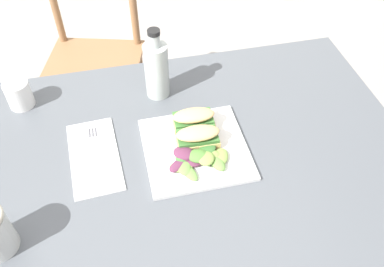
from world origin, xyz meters
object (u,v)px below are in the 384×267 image
sandwich_half_front (198,137)px  sandwich_half_back (194,119)px  chair_wooden_far (94,60)px  fork_on_napkin (94,150)px  dining_table (180,190)px  bottle_cold_brew (157,72)px  cup_extra_side (19,94)px  plate_lunch (196,149)px

sandwich_half_front → sandwich_half_back: size_ratio=1.00×
sandwich_half_front → sandwich_half_back: (0.00, 0.06, 0.00)m
chair_wooden_far → fork_on_napkin: chair_wooden_far is taller
sandwich_half_back → dining_table: bearing=-122.8°
bottle_cold_brew → cup_extra_side: 0.39m
bottle_cold_brew → cup_extra_side: bearing=174.5°
dining_table → bottle_cold_brew: 0.33m
plate_lunch → fork_on_napkin: size_ratio=1.39×
fork_on_napkin → bottle_cold_brew: size_ratio=0.87×
chair_wooden_far → cup_extra_side: bearing=-107.9°
sandwich_half_front → fork_on_napkin: bearing=170.1°
chair_wooden_far → bottle_cold_brew: size_ratio=4.10×
dining_table → fork_on_napkin: 0.26m
bottle_cold_brew → plate_lunch: bearing=-76.9°
sandwich_half_front → sandwich_half_back: 0.06m
sandwich_half_front → dining_table: bearing=-152.9°
plate_lunch → sandwich_half_front: size_ratio=2.33×
chair_wooden_far → plate_lunch: 0.93m
plate_lunch → bottle_cold_brew: size_ratio=1.22×
chair_wooden_far → bottle_cold_brew: 0.74m
dining_table → sandwich_half_back: 0.20m
fork_on_napkin → chair_wooden_far: bearing=90.1°
sandwich_half_front → bottle_cold_brew: bearing=105.4°
cup_extra_side → bottle_cold_brew: bearing=-5.5°
plate_lunch → sandwich_half_back: (0.01, 0.07, 0.03)m
dining_table → cup_extra_side: 0.52m
plate_lunch → sandwich_half_back: sandwich_half_back is taller
sandwich_half_front → cup_extra_side: size_ratio=1.41×
dining_table → bottle_cold_brew: (-0.01, 0.26, 0.21)m
fork_on_napkin → bottle_cold_brew: (0.20, 0.18, 0.07)m
sandwich_half_back → fork_on_napkin: size_ratio=0.60×
dining_table → plate_lunch: 0.15m
cup_extra_side → chair_wooden_far: bearing=72.1°
sandwich_half_back → fork_on_napkin: 0.27m
sandwich_half_back → fork_on_napkin: bearing=-176.1°
bottle_cold_brew → sandwich_half_back: bearing=-68.0°
fork_on_napkin → dining_table: bearing=-19.7°
fork_on_napkin → bottle_cold_brew: bottle_cold_brew is taller
plate_lunch → bottle_cold_brew: (-0.06, 0.24, 0.07)m
plate_lunch → chair_wooden_far: bearing=106.8°
dining_table → chair_wooden_far: chair_wooden_far is taller
dining_table → chair_wooden_far: size_ratio=1.38×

